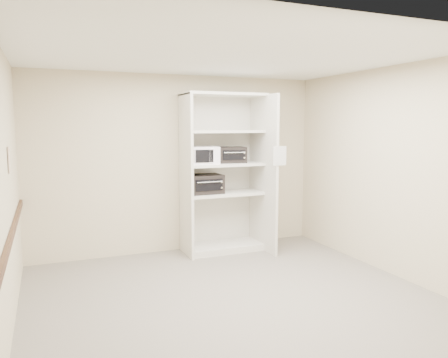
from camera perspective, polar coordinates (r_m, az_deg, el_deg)
name	(u,v)px	position (r m, az deg, el deg)	size (l,w,h in m)	color
floor	(229,294)	(5.22, 0.67, -14.83)	(4.50, 4.00, 0.01)	#69645C
ceiling	(229,55)	(4.90, 0.72, 15.92)	(4.50, 4.00, 0.01)	white
wall_back	(179,164)	(6.76, -5.95, 1.97)	(4.50, 0.02, 2.70)	beige
wall_front	(341,211)	(3.16, 15.05, -4.04)	(4.50, 0.02, 2.70)	beige
wall_left	(5,190)	(4.51, -26.64, -1.27)	(0.02, 4.00, 2.70)	beige
wall_right	(387,171)	(6.11, 20.50, 1.03)	(0.02, 4.00, 2.70)	beige
shelving_unit	(226,178)	(6.72, 0.25, 0.10)	(1.24, 0.92, 2.42)	silver
microwave	(203,155)	(6.49, -2.72, 3.11)	(0.43, 0.33, 0.26)	white
toaster_oven_upper	(231,155)	(6.72, 0.95, 3.18)	(0.42, 0.32, 0.24)	black
toaster_oven_lower	(204,184)	(6.60, -2.58, -0.64)	(0.51, 0.39, 0.28)	black
paper_sign	(280,156)	(6.38, 7.30, 3.01)	(0.21, 0.01, 0.27)	white
chair_rail	(11,237)	(4.59, -26.06, -6.83)	(0.04, 3.98, 0.08)	#391F14
wall_poster	(9,160)	(4.97, -26.25, 2.28)	(0.01, 0.19, 0.27)	silver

